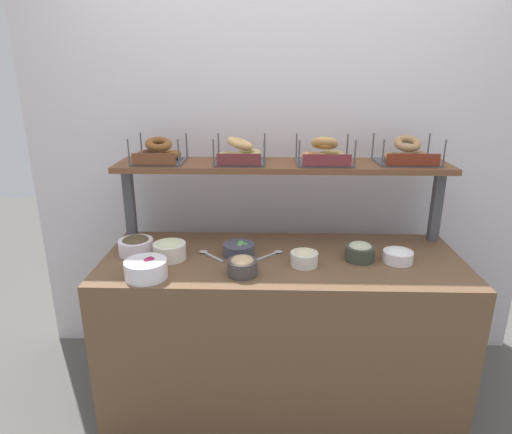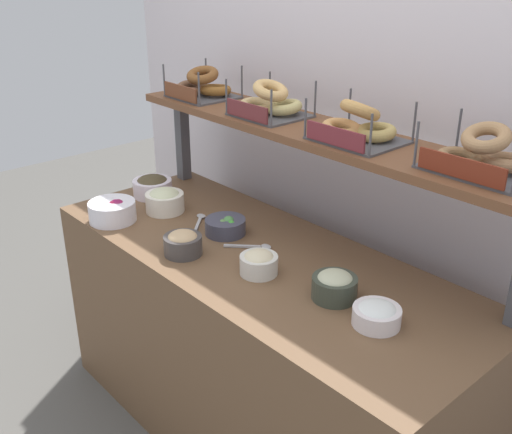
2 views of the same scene
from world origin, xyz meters
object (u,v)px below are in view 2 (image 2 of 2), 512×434
object	(u,v)px
bowl_beet_salad	(113,211)
bagel_basket_cinnamon_raisin	(202,87)
bowl_potato_salad	(259,262)
bagel_basket_sesame	(358,127)
bagel_basket_plain	(270,104)
bowl_cream_cheese	(377,314)
bowl_chocolate_spread	(152,186)
bowl_scallion_spread	(165,200)
bagel_basket_everything	(482,157)
serving_spoon_by_edge	(256,246)
bowl_tuna_salad	(335,285)
serving_spoon_near_plate	(200,220)
bowl_hummus	(183,243)
bowl_veggie_mix	(226,226)

from	to	relation	value
bowl_beet_salad	bagel_basket_cinnamon_raisin	size ratio (longest dim) A/B	0.70
bowl_potato_salad	bagel_basket_cinnamon_raisin	distance (m)	0.94
bagel_basket_cinnamon_raisin	bagel_basket_sesame	xyz separation A→B (m)	(0.87, -0.01, 0.00)
bowl_potato_salad	bagel_basket_plain	size ratio (longest dim) A/B	0.49
bowl_cream_cheese	bowl_chocolate_spread	bearing A→B (deg)	177.08
bowl_scallion_spread	bowl_potato_salad	size ratio (longest dim) A/B	1.23
bagel_basket_everything	serving_spoon_by_edge	bearing A→B (deg)	-160.00
bowl_cream_cheese	bowl_potato_salad	distance (m)	0.47
bagel_basket_plain	bowl_cream_cheese	bearing A→B (deg)	-20.56
bowl_cream_cheese	serving_spoon_by_edge	xyz separation A→B (m)	(-0.61, 0.06, -0.03)
bowl_tuna_salad	serving_spoon_near_plate	size ratio (longest dim) A/B	1.07
bowl_chocolate_spread	bagel_basket_plain	world-z (taller)	bagel_basket_plain
serving_spoon_near_plate	bagel_basket_cinnamon_raisin	world-z (taller)	bagel_basket_cinnamon_raisin
bowl_chocolate_spread	serving_spoon_by_edge	bearing A→B (deg)	-0.19
bowl_cream_cheese	bowl_scallion_spread	xyz separation A→B (m)	(-1.13, 0.01, 0.02)
bagel_basket_sesame	bowl_scallion_spread	bearing A→B (deg)	-160.03
bowl_tuna_salad	bowl_chocolate_spread	distance (m)	1.13
serving_spoon_near_plate	bagel_basket_everything	distance (m)	1.16
bowl_hummus	serving_spoon_by_edge	bearing A→B (deg)	57.94
bowl_scallion_spread	bowl_beet_salad	bearing A→B (deg)	-105.95
bagel_basket_plain	bagel_basket_sesame	size ratio (longest dim) A/B	0.95
bagel_basket_cinnamon_raisin	bagel_basket_plain	xyz separation A→B (m)	(0.43, -0.00, 0.00)
bowl_tuna_salad	bagel_basket_everything	size ratio (longest dim) A/B	0.46
serving_spoon_by_edge	bagel_basket_sesame	size ratio (longest dim) A/B	0.49
bagel_basket_cinnamon_raisin	bowl_potato_salad	bearing A→B (deg)	-24.82
bowl_veggie_mix	bagel_basket_cinnamon_raisin	bearing A→B (deg)	151.61
bagel_basket_cinnamon_raisin	bowl_cream_cheese	bearing A→B (deg)	-13.67
bowl_beet_salad	bowl_cream_cheese	bearing A→B (deg)	9.82
bowl_beet_salad	serving_spoon_by_edge	world-z (taller)	bowl_beet_salad
bowl_chocolate_spread	bowl_tuna_salad	bearing A→B (deg)	-2.43
bowl_scallion_spread	bowl_hummus	xyz separation A→B (m)	(0.37, -0.17, -0.01)
bowl_cream_cheese	serving_spoon_by_edge	world-z (taller)	bowl_cream_cheese
bowl_beet_salad	serving_spoon_by_edge	size ratio (longest dim) A/B	1.36
bowl_hummus	bagel_basket_cinnamon_raisin	size ratio (longest dim) A/B	0.51
bowl_cream_cheese	bowl_chocolate_spread	xyz separation A→B (m)	(-1.32, 0.07, 0.01)
bowl_potato_salad	bagel_basket_everything	bearing A→B (deg)	34.14
bowl_beet_salad	bagel_basket_sesame	distance (m)	1.07
bowl_cream_cheese	bowl_beet_salad	xyz separation A→B (m)	(-1.19, -0.21, 0.01)
bowl_scallion_spread	serving_spoon_near_plate	world-z (taller)	bowl_scallion_spread
bowl_beet_salad	serving_spoon_by_edge	xyz separation A→B (m)	(0.58, 0.27, -0.04)
bowl_tuna_salad	bowl_veggie_mix	bearing A→B (deg)	175.96
bowl_cream_cheese	bowl_potato_salad	size ratio (longest dim) A/B	1.10
bowl_veggie_mix	bagel_basket_sesame	distance (m)	0.66
bowl_potato_salad	bagel_basket_cinnamon_raisin	world-z (taller)	bagel_basket_cinnamon_raisin
bagel_basket_plain	bagel_basket_sesame	world-z (taller)	bagel_basket_sesame
bowl_chocolate_spread	bagel_basket_cinnamon_raisin	bearing A→B (deg)	67.89
bowl_scallion_spread	bagel_basket_sesame	distance (m)	0.93
bowl_beet_salad	bowl_potato_salad	bearing A→B (deg)	11.87
bagel_basket_cinnamon_raisin	bagel_basket_everything	xyz separation A→B (m)	(1.31, 0.02, -0.00)
bagel_basket_cinnamon_raisin	bagel_basket_sesame	size ratio (longest dim) A/B	0.96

